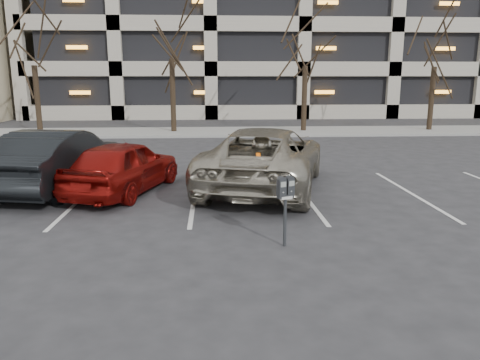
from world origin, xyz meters
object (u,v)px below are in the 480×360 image
tree_b (170,11)px  parking_meter (286,194)px  car_dark (58,160)px  suv_silver (265,158)px  car_red (124,166)px  tree_c (307,24)px  tree_d (438,26)px  tree_a (30,21)px

tree_b → parking_meter: size_ratio=6.88×
tree_b → car_dark: (-2.03, -12.65, -5.41)m
tree_b → suv_silver: bearing=-74.8°
suv_silver → car_red: 3.72m
tree_c → tree_d: 7.00m
tree_b → parking_meter: (3.34, -17.30, -5.26)m
parking_meter → tree_a: bearing=96.7°
suv_silver → tree_a: bearing=-35.1°
tree_d → car_dark: bearing=-141.7°
car_red → tree_d: bearing=-119.7°
parking_meter → suv_silver: size_ratio=0.19×
suv_silver → car_dark: suv_silver is taller
tree_c → car_red: size_ratio=1.91×
tree_d → suv_silver: tree_d is taller
car_dark → suv_silver: bearing=-171.7°
car_red → tree_c: bearing=-101.2°
tree_a → car_red: 15.61m
tree_b → tree_d: 14.01m
tree_a → car_red: tree_a is taller
tree_c → car_dark: (-9.03, -12.65, -4.85)m
tree_d → parking_meter: (-10.66, -17.30, -4.64)m
tree_a → car_red: size_ratio=1.91×
suv_silver → tree_c: bearing=-89.7°
car_dark → tree_b: bearing=-89.0°
tree_c → suv_silver: size_ratio=1.21×
car_red → car_dark: size_ratio=0.84×
tree_b → car_dark: size_ratio=1.76×
tree_a → tree_b: 7.02m
tree_c → tree_d: (7.00, 0.00, -0.06)m
tree_d → car_red: (-14.23, -13.15, -4.90)m
tree_d → car_red: size_ratio=1.89×
tree_a → car_dark: tree_a is taller
car_dark → tree_d: bearing=-131.6°
tree_d → tree_a: bearing=180.0°
tree_c → car_red: (-7.23, -13.15, -4.96)m
car_dark → tree_a: bearing=-58.5°
parking_meter → car_dark: car_dark is taller
tree_d → car_red: 19.98m
car_red → car_dark: car_dark is taller
parking_meter → car_red: size_ratio=0.30×
car_red → car_dark: (-1.80, 0.50, 0.11)m
parking_meter → tree_d: bearing=34.3°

